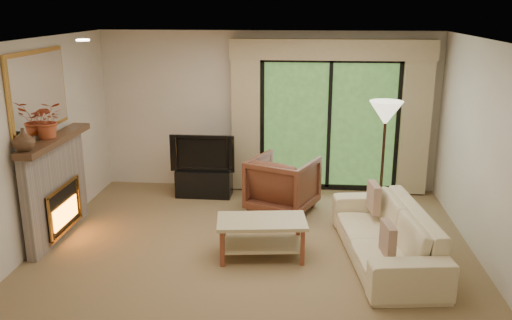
# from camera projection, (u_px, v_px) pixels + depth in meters

# --- Properties ---
(floor) EXTENTS (5.50, 5.50, 0.00)m
(floor) POSITION_uv_depth(u_px,v_px,m) (254.00, 250.00, 6.86)
(floor) COLOR olive
(floor) RESTS_ON ground
(ceiling) EXTENTS (5.50, 5.50, 0.00)m
(ceiling) POSITION_uv_depth(u_px,v_px,m) (254.00, 40.00, 6.14)
(ceiling) COLOR white
(ceiling) RESTS_ON ground
(wall_back) EXTENTS (5.00, 0.00, 5.00)m
(wall_back) POSITION_uv_depth(u_px,v_px,m) (268.00, 111.00, 8.90)
(wall_back) COLOR beige
(wall_back) RESTS_ON ground
(wall_front) EXTENTS (5.00, 0.00, 5.00)m
(wall_front) POSITION_uv_depth(u_px,v_px,m) (222.00, 236.00, 4.11)
(wall_front) COLOR beige
(wall_front) RESTS_ON ground
(wall_left) EXTENTS (0.00, 5.00, 5.00)m
(wall_left) POSITION_uv_depth(u_px,v_px,m) (34.00, 146.00, 6.74)
(wall_left) COLOR beige
(wall_left) RESTS_ON ground
(wall_right) EXTENTS (0.00, 5.00, 5.00)m
(wall_right) POSITION_uv_depth(u_px,v_px,m) (490.00, 157.00, 6.26)
(wall_right) COLOR beige
(wall_right) RESTS_ON ground
(fireplace) EXTENTS (0.24, 1.70, 1.37)m
(fireplace) POSITION_uv_depth(u_px,v_px,m) (56.00, 187.00, 7.10)
(fireplace) COLOR gray
(fireplace) RESTS_ON floor
(mirror) EXTENTS (0.07, 1.45, 1.02)m
(mirror) POSITION_uv_depth(u_px,v_px,m) (39.00, 91.00, 6.75)
(mirror) COLOR gold
(mirror) RESTS_ON wall_left
(sliding_door) EXTENTS (2.26, 0.10, 2.16)m
(sliding_door) POSITION_uv_depth(u_px,v_px,m) (329.00, 125.00, 8.82)
(sliding_door) COLOR black
(sliding_door) RESTS_ON floor
(curtain_left) EXTENTS (0.45, 0.18, 2.35)m
(curtain_left) POSITION_uv_depth(u_px,v_px,m) (246.00, 119.00, 8.80)
(curtain_left) COLOR tan
(curtain_left) RESTS_ON floor
(curtain_right) EXTENTS (0.45, 0.18, 2.35)m
(curtain_right) POSITION_uv_depth(u_px,v_px,m) (415.00, 122.00, 8.56)
(curtain_right) COLOR tan
(curtain_right) RESTS_ON floor
(cornice) EXTENTS (3.20, 0.24, 0.32)m
(cornice) POSITION_uv_depth(u_px,v_px,m) (332.00, 49.00, 8.39)
(cornice) COLOR tan
(cornice) RESTS_ON wall_back
(media_console) EXTENTS (0.88, 0.40, 0.44)m
(media_console) POSITION_uv_depth(u_px,v_px,m) (204.00, 182.00, 8.76)
(media_console) COLOR black
(media_console) RESTS_ON floor
(tv) EXTENTS (1.02, 0.14, 0.59)m
(tv) POSITION_uv_depth(u_px,v_px,m) (203.00, 152.00, 8.61)
(tv) COLOR black
(tv) RESTS_ON media_console
(armchair) EXTENTS (1.18, 1.19, 0.83)m
(armchair) POSITION_uv_depth(u_px,v_px,m) (283.00, 184.00, 8.07)
(armchair) COLOR brown
(armchair) RESTS_ON floor
(sofa) EXTENTS (1.18, 2.36, 0.66)m
(sofa) POSITION_uv_depth(u_px,v_px,m) (385.00, 234.00, 6.53)
(sofa) COLOR beige
(sofa) RESTS_ON floor
(pillow_near) EXTENTS (0.14, 0.37, 0.36)m
(pillow_near) POSITION_uv_depth(u_px,v_px,m) (388.00, 239.00, 5.85)
(pillow_near) COLOR brown
(pillow_near) RESTS_ON sofa
(pillow_far) EXTENTS (0.15, 0.39, 0.38)m
(pillow_far) POSITION_uv_depth(u_px,v_px,m) (374.00, 198.00, 7.10)
(pillow_far) COLOR brown
(pillow_far) RESTS_ON sofa
(coffee_table) EXTENTS (1.14, 0.72, 0.49)m
(coffee_table) POSITION_uv_depth(u_px,v_px,m) (262.00, 238.00, 6.62)
(coffee_table) COLOR tan
(coffee_table) RESTS_ON floor
(floor_lamp) EXTENTS (0.59, 0.59, 1.73)m
(floor_lamp) POSITION_uv_depth(u_px,v_px,m) (383.00, 162.00, 7.61)
(floor_lamp) COLOR #FFF3CD
(floor_lamp) RESTS_ON floor
(vase) EXTENTS (0.27, 0.27, 0.27)m
(vase) POSITION_uv_depth(u_px,v_px,m) (23.00, 139.00, 6.21)
(vase) COLOR #472E1E
(vase) RESTS_ON fireplace
(branches) EXTENTS (0.52, 0.49, 0.47)m
(branches) POSITION_uv_depth(u_px,v_px,m) (47.00, 120.00, 6.78)
(branches) COLOR #AA4727
(branches) RESTS_ON fireplace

